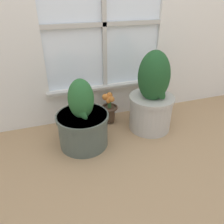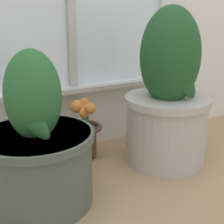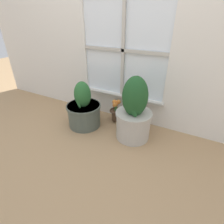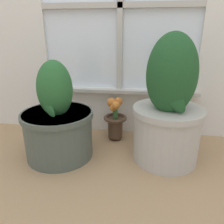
% 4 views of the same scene
% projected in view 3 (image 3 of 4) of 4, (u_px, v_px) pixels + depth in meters
% --- Properties ---
extents(ground_plane, '(10.00, 10.00, 0.00)m').
position_uv_depth(ground_plane, '(99.00, 139.00, 2.00)').
color(ground_plane, tan).
extents(wall_with_window, '(4.40, 0.10, 2.50)m').
position_uv_depth(wall_with_window, '(125.00, 12.00, 1.85)').
color(wall_with_window, silver).
rests_on(wall_with_window, ground_plane).
extents(potted_plant_left, '(0.42, 0.42, 0.58)m').
position_uv_depth(potted_plant_left, '(84.00, 110.00, 2.17)').
color(potted_plant_left, '#4C564C').
rests_on(potted_plant_left, ground_plane).
extents(potted_plant_right, '(0.40, 0.40, 0.73)m').
position_uv_depth(potted_plant_right, '(134.00, 114.00, 1.90)').
color(potted_plant_right, '#B7B2A8').
rests_on(potted_plant_right, ground_plane).
extents(flower_vase, '(0.16, 0.16, 0.30)m').
position_uv_depth(flower_vase, '(116.00, 111.00, 2.27)').
color(flower_vase, '#473323').
rests_on(flower_vase, ground_plane).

